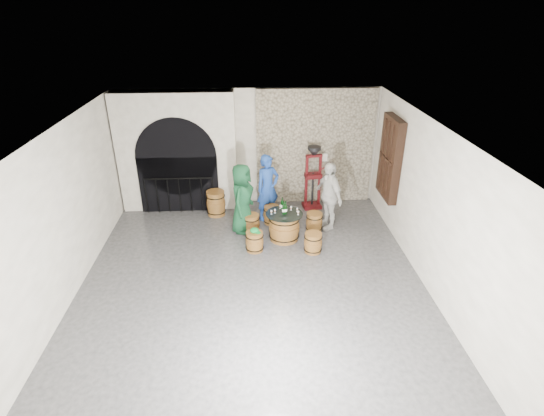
{
  "coord_description": "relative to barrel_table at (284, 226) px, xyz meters",
  "views": [
    {
      "loc": [
        -0.01,
        -7.1,
        5.24
      ],
      "look_at": [
        0.48,
        1.38,
        1.05
      ],
      "focal_mm": 28.0,
      "sensor_mm": 36.0,
      "label": 1
    }
  ],
  "objects": [
    {
      "name": "person_green",
      "position": [
        -0.99,
        0.47,
        0.54
      ],
      "size": [
        0.8,
        0.99,
        1.76
      ],
      "primitive_type": "imported",
      "rotation": [
        0.0,
        0.0,
        1.26
      ],
      "color": "#113C22",
      "rests_on": "ground"
    },
    {
      "name": "barrel_stool_left",
      "position": [
        -0.79,
        0.37,
        -0.1
      ],
      "size": [
        0.42,
        0.42,
        0.48
      ],
      "color": "brown",
      "rests_on": "ground"
    },
    {
      "name": "wine_bottle_right",
      "position": [
        -0.04,
        0.21,
        0.48
      ],
      "size": [
        0.08,
        0.08,
        0.32
      ],
      "color": "black",
      "rests_on": "barrel_table"
    },
    {
      "name": "tasting_glass_b",
      "position": [
        0.31,
        0.08,
        0.4
      ],
      "size": [
        0.05,
        0.05,
        0.1
      ],
      "primitive_type": null,
      "color": "#B85F23",
      "rests_on": "barrel_table"
    },
    {
      "name": "side_barrel",
      "position": [
        -1.72,
        1.4,
        -0.0
      ],
      "size": [
        0.51,
        0.51,
        0.68
      ],
      "rotation": [
        0.0,
        0.0,
        0.34
      ],
      "color": "brown",
      "rests_on": "ground"
    },
    {
      "name": "wine_bottle_left",
      "position": [
        -0.02,
        -0.03,
        0.48
      ],
      "size": [
        0.08,
        0.08,
        0.32
      ],
      "color": "black",
      "rests_on": "barrel_table"
    },
    {
      "name": "barrel_stool_near_left",
      "position": [
        -0.72,
        -0.48,
        -0.1
      ],
      "size": [
        0.42,
        0.42,
        0.48
      ],
      "color": "brown",
      "rests_on": "ground"
    },
    {
      "name": "ground",
      "position": [
        -0.79,
        -1.8,
        -0.34
      ],
      "size": [
        8.0,
        8.0,
        0.0
      ],
      "primitive_type": "plane",
      "color": "#313133",
      "rests_on": "ground"
    },
    {
      "name": "wine_bottle_center",
      "position": [
        0.02,
        -0.02,
        0.48
      ],
      "size": [
        0.08,
        0.08,
        0.32
      ],
      "color": "black",
      "rests_on": "barrel_table"
    },
    {
      "name": "wall_right",
      "position": [
        2.71,
        -1.8,
        1.26
      ],
      "size": [
        0.0,
        8.0,
        8.0
      ],
      "primitive_type": "plane",
      "rotation": [
        1.57,
        0.0,
        -1.57
      ],
      "color": "silver",
      "rests_on": "ground"
    },
    {
      "name": "barrel_stool_far",
      "position": [
        -0.26,
        0.83,
        -0.1
      ],
      "size": [
        0.42,
        0.42,
        0.48
      ],
      "color": "brown",
      "rests_on": "ground"
    },
    {
      "name": "person_white",
      "position": [
        1.14,
        0.55,
        0.53
      ],
      "size": [
        0.79,
        1.11,
        1.74
      ],
      "primitive_type": "imported",
      "rotation": [
        0.0,
        0.0,
        -1.17
      ],
      "color": "silver",
      "rests_on": "ground"
    },
    {
      "name": "tasting_glass_e",
      "position": [
        0.32,
        -0.08,
        0.4
      ],
      "size": [
        0.05,
        0.05,
        0.1
      ],
      "primitive_type": null,
      "color": "#B85F23",
      "rests_on": "barrel_table"
    },
    {
      "name": "ceiling",
      "position": [
        -0.79,
        -1.8,
        2.86
      ],
      "size": [
        8.0,
        8.0,
        0.0
      ],
      "primitive_type": "plane",
      "rotation": [
        3.14,
        0.0,
        0.0
      ],
      "color": "beige",
      "rests_on": "wall_back"
    },
    {
      "name": "tasting_glass_d",
      "position": [
        0.17,
        0.17,
        0.4
      ],
      "size": [
        0.05,
        0.05,
        0.1
      ],
      "primitive_type": null,
      "color": "#B85F23",
      "rests_on": "barrel_table"
    },
    {
      "name": "green_cap",
      "position": [
        -0.72,
        -0.49,
        0.18
      ],
      "size": [
        0.24,
        0.2,
        0.11
      ],
      "color": "#0B7B2F",
      "rests_on": "barrel_stool_near_left"
    },
    {
      "name": "tasting_glass_f",
      "position": [
        -0.22,
        0.04,
        0.4
      ],
      "size": [
        0.05,
        0.05,
        0.1
      ],
      "primitive_type": null,
      "color": "#B85F23",
      "rests_on": "barrel_table"
    },
    {
      "name": "control_box",
      "position": [
        1.26,
        2.06,
        1.01
      ],
      "size": [
        0.18,
        0.1,
        0.22
      ],
      "primitive_type": "cube",
      "color": "silver",
      "rests_on": "wall_back"
    },
    {
      "name": "wall_back",
      "position": [
        -0.79,
        2.2,
        1.26
      ],
      "size": [
        8.0,
        0.0,
        8.0
      ],
      "primitive_type": "plane",
      "rotation": [
        1.57,
        0.0,
        0.0
      ],
      "color": "silver",
      "rests_on": "ground"
    },
    {
      "name": "barrel_stool_right",
      "position": [
        0.78,
        0.38,
        -0.1
      ],
      "size": [
        0.42,
        0.42,
        0.48
      ],
      "color": "brown",
      "rests_on": "ground"
    },
    {
      "name": "wall_left",
      "position": [
        -4.29,
        -1.8,
        1.26
      ],
      "size": [
        0.0,
        8.0,
        8.0
      ],
      "primitive_type": "plane",
      "rotation": [
        1.57,
        0.0,
        1.57
      ],
      "color": "silver",
      "rests_on": "ground"
    },
    {
      "name": "wall_front",
      "position": [
        -0.79,
        -5.8,
        1.26
      ],
      "size": [
        8.0,
        0.0,
        8.0
      ],
      "primitive_type": "plane",
      "rotation": [
        -1.57,
        0.0,
        0.0
      ],
      "color": "silver",
      "rests_on": "ground"
    },
    {
      "name": "shuttered_window",
      "position": [
        2.59,
        0.6,
        1.46
      ],
      "size": [
        0.23,
        1.1,
        2.0
      ],
      "color": "black",
      "rests_on": "wall_right"
    },
    {
      "name": "corking_press",
      "position": [
        0.92,
        1.7,
        0.69
      ],
      "size": [
        0.75,
        0.46,
        1.77
      ],
      "rotation": [
        0.0,
        0.0,
        0.14
      ],
      "color": "#4E0D10",
      "rests_on": "ground"
    },
    {
      "name": "tasting_glass_c",
      "position": [
        -0.08,
        0.27,
        0.4
      ],
      "size": [
        0.05,
        0.05,
        0.1
      ],
      "primitive_type": null,
      "color": "#B85F23",
      "rests_on": "barrel_table"
    },
    {
      "name": "tasting_glass_a",
      "position": [
        -0.31,
        -0.01,
        0.4
      ],
      "size": [
        0.05,
        0.05,
        0.1
      ],
      "primitive_type": null,
      "color": "#B85F23",
      "rests_on": "barrel_table"
    },
    {
      "name": "barrel_table",
      "position": [
        0.0,
        0.0,
        0.0
      ],
      "size": [
        0.89,
        0.89,
        0.69
      ],
      "color": "brown",
      "rests_on": "ground"
    },
    {
      "name": "person_blue",
      "position": [
        -0.34,
        1.1,
        0.54
      ],
      "size": [
        0.77,
        0.68,
        1.76
      ],
      "primitive_type": "imported",
      "rotation": [
        0.0,
        0.0,
        0.5
      ],
      "color": "navy",
      "rests_on": "ground"
    },
    {
      "name": "arched_opening",
      "position": [
        -2.69,
        1.94,
        1.24
      ],
      "size": [
        3.1,
        0.6,
        3.19
      ],
      "color": "silver",
      "rests_on": "ground"
    },
    {
      "name": "barrel_stool_near_right",
      "position": [
        0.61,
        -0.62,
        -0.1
      ],
      "size": [
        0.42,
        0.42,
        0.48
      ],
      "color": "brown",
      "rests_on": "ground"
    },
    {
      "name": "stone_facing_panel",
      "position": [
        1.01,
        2.14,
        1.26
      ],
      "size": [
        3.2,
        0.12,
        3.18
      ],
      "primitive_type": "cube",
      "color": "#A19780",
      "rests_on": "ground"
    }
  ]
}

